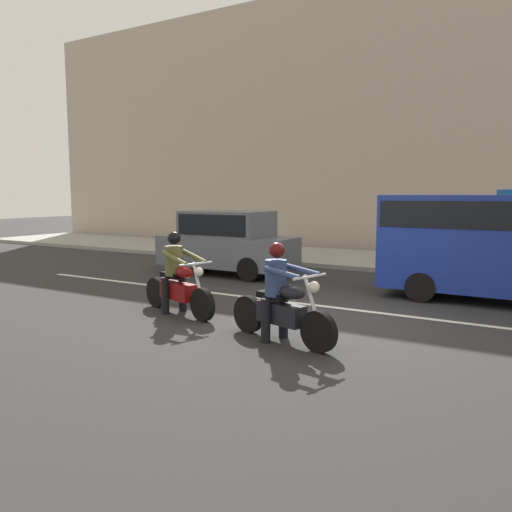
% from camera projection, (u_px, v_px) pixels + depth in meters
% --- Properties ---
extents(ground_plane, '(80.00, 80.00, 0.00)m').
position_uv_depth(ground_plane, '(332.00, 319.00, 9.39)').
color(ground_plane, '#2B2B2B').
extents(sidewalk_slab, '(40.00, 4.40, 0.14)m').
position_uv_depth(sidewalk_slab, '(429.00, 264.00, 16.21)').
color(sidewalk_slab, '#99968E').
rests_on(sidewalk_slab, ground_plane).
extents(building_facade, '(40.00, 1.40, 10.32)m').
position_uv_depth(building_facade, '(456.00, 114.00, 18.49)').
color(building_facade, '#B7A893').
rests_on(building_facade, ground_plane).
extents(lane_marking_stripe, '(18.00, 0.14, 0.01)m').
position_uv_depth(lane_marking_stripe, '(362.00, 311.00, 10.03)').
color(lane_marking_stripe, silver).
rests_on(lane_marking_stripe, ground_plane).
extents(motorcycle_with_rider_olive, '(2.11, 0.89, 1.57)m').
position_uv_depth(motorcycle_with_rider_olive, '(178.00, 280.00, 9.74)').
color(motorcycle_with_rider_olive, black).
rests_on(motorcycle_with_rider_olive, ground_plane).
extents(motorcycle_with_rider_denim_blue, '(2.07, 0.86, 1.55)m').
position_uv_depth(motorcycle_with_rider_denim_blue, '(281.00, 301.00, 7.89)').
color(motorcycle_with_rider_denim_blue, black).
rests_on(motorcycle_with_rider_denim_blue, ground_plane).
extents(parked_hatchback_slate_gray, '(3.89, 1.76, 1.80)m').
position_uv_depth(parked_hatchback_slate_gray, '(227.00, 241.00, 14.55)').
color(parked_hatchback_slate_gray, slate).
rests_on(parked_hatchback_slate_gray, ground_plane).
extents(parked_van_cobalt_blue, '(5.11, 1.96, 2.26)m').
position_uv_depth(parked_van_cobalt_blue, '(510.00, 241.00, 10.65)').
color(parked_van_cobalt_blue, navy).
rests_on(parked_van_cobalt_blue, ground_plane).
extents(street_sign_post, '(0.44, 0.08, 2.30)m').
position_uv_depth(street_sign_post, '(503.00, 219.00, 15.22)').
color(street_sign_post, gray).
rests_on(street_sign_post, sidewalk_slab).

